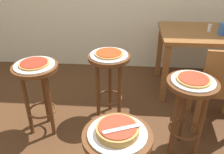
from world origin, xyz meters
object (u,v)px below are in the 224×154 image
Objects in this scene: serving_plate_middle at (193,81)px; pizza_middle at (194,79)px; serving_plate_foreground at (117,134)px; serving_plate_leftside at (34,65)px; pizza_rear at (109,53)px; cup_near_edge at (222,29)px; pizza_leftside at (34,63)px; stool_leftside at (38,84)px; wooden_chair at (221,86)px; stool_rear at (109,73)px; dining_table at (208,41)px; serving_plate_rear at (109,55)px; condiment_shaker at (210,28)px; pizza_server_knife at (123,128)px; stool_middle at (189,101)px; pizza_foreground at (117,129)px.

pizza_middle is (0.00, 0.00, 0.02)m from serving_plate_middle.
serving_plate_leftside is at bearing 133.70° from serving_plate_foreground.
cup_near_edge is at bearing 25.22° from pizza_rear.
pizza_leftside is at bearing -157.41° from pizza_rear.
cup_near_edge is at bearing 24.33° from stool_leftside.
cup_near_edge reaches higher than wooden_chair.
serving_plate_leftside is (-1.27, 0.17, 0.00)m from serving_plate_middle.
serving_plate_leftside is at bearing -157.41° from stool_rear.
dining_table is (0.93, 1.65, -0.08)m from serving_plate_foreground.
pizza_middle is 0.72× the size of serving_plate_rear.
dining_table is at bearing 134.38° from cup_near_edge.
dining_table is (1.67, 0.88, 0.11)m from stool_leftside.
condiment_shaker reaches higher than pizza_leftside.
condiment_shaker is (1.06, 0.65, 0.26)m from stool_rear.
serving_plate_foreground is at bearing 124.41° from pizza_server_knife.
stool_rear is at bearing -148.34° from condiment_shaker.
pizza_rear is at bearing 0.00° from serving_plate_rear.
pizza_rear is (-0.66, 0.42, -0.00)m from pizza_middle.
pizza_middle is (0.53, 0.60, 0.02)m from serving_plate_foreground.
serving_plate_middle is at bearing -7.60° from pizza_leftside.
stool_middle is 1.00× the size of stool_rear.
serving_plate_foreground is 1.87m from cup_near_edge.
pizza_middle is at bearing -7.60° from stool_leftside.
pizza_leftside is 1.10m from pizza_server_knife.
pizza_middle is 3.16× the size of condiment_shaker.
pizza_middle is at bearing 29.43° from pizza_server_knife.
cup_near_edge reaches higher than serving_plate_rear.
stool_leftside is at bearing 133.70° from pizza_foreground.
cup_near_edge is at bearing 56.99° from serving_plate_foreground.
serving_plate_leftside is (-0.74, 0.77, -0.03)m from pizza_foreground.
dining_table reaches higher than pizza_rear.
serving_plate_foreground is 1.29× the size of pizza_middle.
serving_plate_foreground is 1.28× the size of pizza_leftside.
pizza_rear is (-0.13, 1.02, 0.02)m from serving_plate_foreground.
pizza_leftside is 1.64m from wooden_chair.
stool_leftside is at bearing -155.67° from cup_near_edge.
pizza_leftside is (-0.74, 0.77, -0.01)m from pizza_foreground.
pizza_leftside is 1.89m from dining_table.
pizza_foreground is at bearing -46.30° from pizza_leftside.
wooden_chair is at bearing 43.17° from stool_middle.
serving_plate_foreground is 0.80m from pizza_middle.
pizza_middle is at bearing -32.38° from serving_plate_rear.
pizza_server_knife is (0.03, -0.02, 0.06)m from serving_plate_foreground.
pizza_leftside is (-1.27, 0.17, 0.02)m from serving_plate_middle.
serving_plate_foreground is 0.80m from serving_plate_middle.
pizza_foreground reaches higher than pizza_middle.
wooden_chair is (1.61, 0.16, -0.24)m from pizza_leftside.
stool_leftside is (-1.27, 0.17, 0.00)m from stool_middle.
stool_leftside is at bearing -157.41° from serving_plate_rear.
dining_table is (1.06, 0.63, -0.09)m from pizza_rear.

